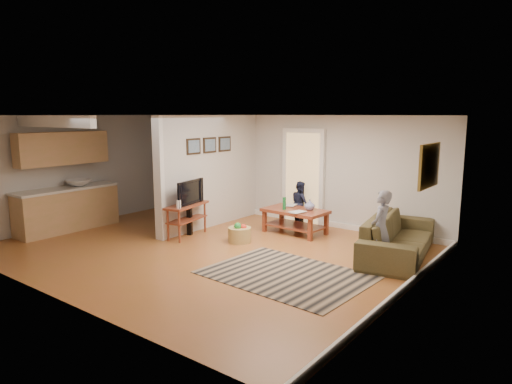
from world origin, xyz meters
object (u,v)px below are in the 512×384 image
(tv_console, at_px, (187,207))
(speaker_right, at_px, (301,204))
(coffee_table, at_px, (296,215))
(toddler, at_px, (300,225))
(child, at_px, (379,267))
(sofa, at_px, (397,256))
(speaker_left, at_px, (189,213))
(toy_basket, at_px, (240,234))

(tv_console, bearing_deg, speaker_right, 48.42)
(coffee_table, height_order, toddler, coffee_table)
(child, bearing_deg, coffee_table, -117.45)
(coffee_table, bearing_deg, speaker_right, 114.14)
(sofa, relative_size, child, 1.89)
(speaker_right, xyz_separation_m, toddler, (-0.01, 0.00, -0.49))
(sofa, distance_m, tv_console, 4.24)
(coffee_table, height_order, speaker_left, speaker_left)
(toddler, bearing_deg, child, -173.53)
(sofa, distance_m, child, 0.75)
(speaker_left, height_order, toddler, speaker_left)
(tv_console, relative_size, child, 0.89)
(toy_basket, relative_size, toddler, 0.45)
(speaker_left, bearing_deg, toy_basket, -10.84)
(speaker_right, height_order, toddler, speaker_right)
(toddler, bearing_deg, sofa, -160.22)
(toy_basket, relative_size, child, 0.35)
(sofa, relative_size, tv_console, 2.13)
(tv_console, height_order, child, tv_console)
(tv_console, bearing_deg, toddler, 48.67)
(child, bearing_deg, speaker_right, -127.05)
(sofa, relative_size, toy_basket, 5.35)
(child, bearing_deg, toddler, -126.92)
(child, distance_m, toddler, 3.13)
(speaker_left, relative_size, child, 0.74)
(speaker_left, bearing_deg, speaker_right, 36.46)
(speaker_left, distance_m, child, 4.05)
(tv_console, height_order, speaker_right, speaker_right)
(sofa, relative_size, speaker_right, 2.52)
(coffee_table, xyz_separation_m, toddler, (-0.33, 0.71, -0.41))
(speaker_right, relative_size, child, 0.75)
(tv_console, distance_m, speaker_right, 2.67)
(speaker_right, bearing_deg, coffee_table, -46.30)
(speaker_left, bearing_deg, tv_console, -83.63)
(sofa, distance_m, toddler, 2.82)
(sofa, xyz_separation_m, toddler, (-2.65, 0.97, 0.00))
(sofa, bearing_deg, toy_basket, 99.54)
(speaker_right, distance_m, toy_basket, 2.01)
(tv_console, distance_m, toddler, 2.73)
(tv_console, relative_size, toy_basket, 2.51)
(sofa, height_order, speaker_right, speaker_right)
(sofa, height_order, coffee_table, coffee_table)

